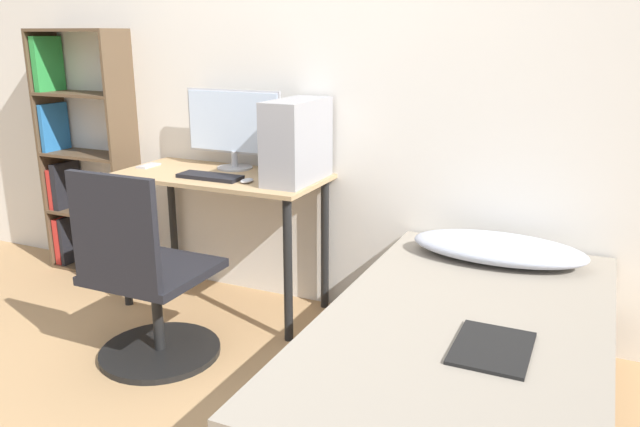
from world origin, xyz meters
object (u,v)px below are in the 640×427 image
Objects in this scene: bookshelf at (79,160)px; monitor at (233,126)px; pc_tower at (297,141)px; keyboard at (210,177)px; bed at (461,380)px; office_chair at (147,292)px.

monitor is at bearing 0.70° from bookshelf.
keyboard is at bearing -162.66° from pc_tower.
bed is at bearing -16.92° from bookshelf.
office_chair is 2.12× the size of pc_tower.
monitor reaches higher than bed.
monitor reaches higher than pc_tower.
bookshelf is at bearing 167.76° from keyboard.
office_chair is 1.60× the size of monitor.
bookshelf reaches higher than pc_tower.
pc_tower is (0.44, 0.14, 0.20)m from keyboard.
keyboard is at bearing 159.51° from bed.
monitor is at bearing 164.09° from pc_tower.
keyboard is (-1.46, 0.54, 0.52)m from bed.
monitor reaches higher than keyboard.
monitor is at bearing 93.37° from keyboard.
pc_tower is at bearing -15.91° from monitor.
monitor is 1.69× the size of keyboard.
keyboard is at bearing -12.24° from bookshelf.
keyboard is 0.50m from pc_tower.
office_chair is 2.70× the size of keyboard.
office_chair is at bearing -34.73° from bookshelf.
bed is 1.42m from pc_tower.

